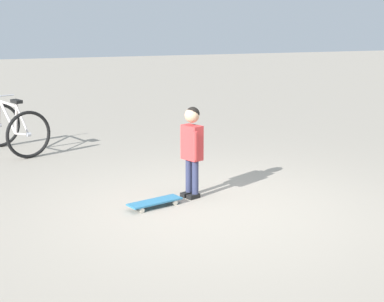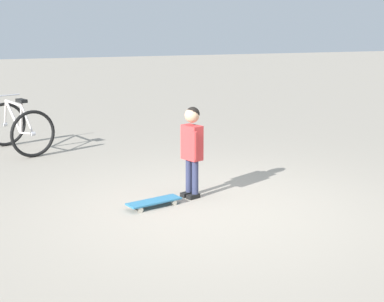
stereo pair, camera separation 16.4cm
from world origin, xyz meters
name	(u,v)px [view 1 (the left image)]	position (x,y,z in m)	size (l,w,h in m)	color
ground_plane	(212,210)	(0.00, 0.00, 0.00)	(50.00, 50.00, 0.00)	#9E9384
child_person	(192,142)	(-0.53, -0.03, 0.66)	(0.41, 0.24, 1.06)	#2D3351
skateboard	(155,202)	(-0.32, -0.55, 0.06)	(0.37, 0.66, 0.07)	teal
bicycle_near	(13,128)	(-3.65, -1.83, 0.38)	(1.26, 1.05, 0.85)	black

